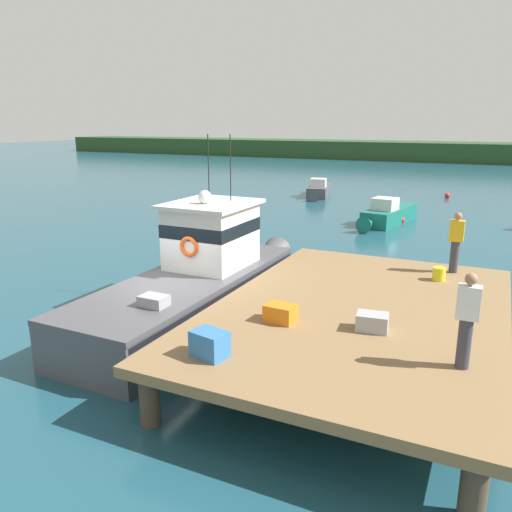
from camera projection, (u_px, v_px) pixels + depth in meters
name	position (u px, v px, depth m)	size (l,w,h in m)	color
ground_plane	(178.00, 322.00, 13.45)	(200.00, 200.00, 0.00)	#1E4C5B
dock	(359.00, 313.00, 11.19)	(6.00, 9.00, 1.20)	#4C3D2D
main_fishing_boat	(200.00, 278.00, 13.86)	(2.63, 9.82, 4.80)	#4C4C51
crate_single_far	(210.00, 344.00, 8.78)	(0.60, 0.44, 0.46)	#3370B2
crate_stack_near_edge	(372.00, 322.00, 9.90)	(0.60, 0.44, 0.34)	#9E9EA3
crate_stack_mid_dock	(280.00, 313.00, 10.34)	(0.60, 0.44, 0.35)	orange
bait_bucket	(439.00, 274.00, 13.00)	(0.32, 0.32, 0.34)	yellow
deckhand_by_the_boat	(467.00, 319.00, 8.22)	(0.36, 0.22, 1.63)	#383842
deckhand_further_back	(456.00, 241.00, 13.52)	(0.36, 0.22, 1.63)	#383842
moored_boat_mid_harbor	(319.00, 190.00, 35.71)	(2.10, 5.15, 1.29)	#4C4C51
moored_boat_off_the_point	(387.00, 215.00, 26.16)	(2.15, 5.58, 1.39)	#196B5B
mooring_buoy_outer	(401.00, 220.00, 26.27)	(0.38, 0.38, 0.38)	red
mooring_buoy_spare_mooring	(447.00, 196.00, 34.96)	(0.36, 0.36, 0.36)	red
far_shoreline	(442.00, 152.00, 67.27)	(120.00, 8.00, 2.40)	#284723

